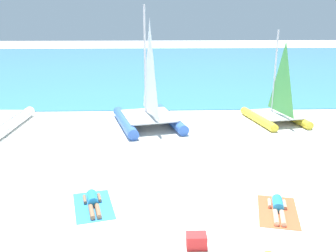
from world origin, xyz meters
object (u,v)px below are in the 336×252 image
(cooler_box, at_px, (196,241))
(sailboat_yellow, at_px, (276,109))
(towel_right, at_px, (278,212))
(sunbather_right, at_px, (278,207))
(sunbather_left, at_px, (93,201))
(sailboat_blue, at_px, (148,109))
(towel_left, at_px, (93,206))

(cooler_box, bearing_deg, sailboat_yellow, 64.00)
(sailboat_yellow, xyz_separation_m, towel_right, (-2.79, -9.30, -0.70))
(sailboat_yellow, relative_size, cooler_box, 9.42)
(towel_right, bearing_deg, sunbather_right, 76.76)
(sailboat_yellow, bearing_deg, towel_right, -117.75)
(sunbather_left, bearing_deg, cooler_box, -52.24)
(sailboat_yellow, bearing_deg, sunbather_left, -144.33)
(sailboat_blue, xyz_separation_m, towel_right, (3.87, -8.83, -0.87))
(sailboat_blue, height_order, cooler_box, sailboat_blue)
(cooler_box, bearing_deg, sunbather_left, 142.00)
(sailboat_blue, relative_size, cooler_box, 11.82)
(towel_left, bearing_deg, towel_right, -5.55)
(sailboat_yellow, relative_size, towel_left, 2.48)
(sunbather_left, height_order, towel_right, sunbather_left)
(sailboat_blue, relative_size, sailboat_yellow, 1.26)
(sailboat_blue, relative_size, towel_left, 3.11)
(sailboat_blue, distance_m, sunbather_right, 9.62)
(sailboat_blue, height_order, sunbather_right, sailboat_blue)
(sailboat_yellow, distance_m, cooler_box, 12.20)
(sailboat_blue, bearing_deg, sunbather_right, -80.22)
(sunbather_right, bearing_deg, sailboat_blue, 127.15)
(sailboat_blue, bearing_deg, towel_right, -80.46)
(sailboat_yellow, distance_m, towel_left, 12.03)
(towel_right, xyz_separation_m, sunbather_right, (0.02, 0.07, 0.13))
(towel_right, bearing_deg, sailboat_blue, 113.66)
(sailboat_blue, distance_m, towel_left, 8.49)
(towel_left, bearing_deg, sailboat_blue, 79.57)
(sunbather_right, relative_size, cooler_box, 3.11)
(sailboat_blue, bearing_deg, sailboat_yellow, -10.07)
(sunbather_left, bearing_deg, towel_right, -20.44)
(towel_left, distance_m, sunbather_right, 5.44)
(sunbather_left, relative_size, towel_right, 0.82)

